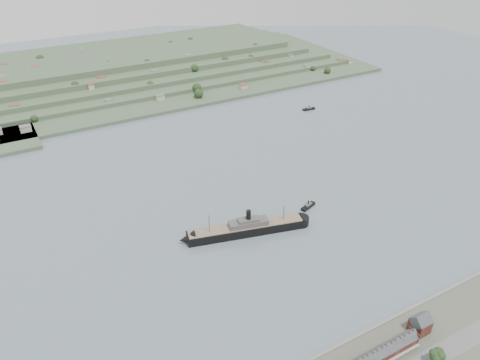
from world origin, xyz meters
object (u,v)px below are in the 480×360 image
steamship (243,229)px  fig_tree (438,356)px  terrace_row (378,356)px  gabled_building (420,323)px  tugboat (308,206)px

steamship → fig_tree: steamship is taller
terrace_row → fig_tree: size_ratio=5.14×
steamship → fig_tree: size_ratio=9.54×
terrace_row → steamship: 141.17m
terrace_row → gabled_building: gabled_building is taller
steamship → fig_tree: (32.59, -158.23, 3.96)m
terrace_row → fig_tree: 32.45m
gabled_building → tugboat: size_ratio=0.87×
tugboat → fig_tree: (-34.01, -162.96, 6.89)m
fig_tree → tugboat: bearing=78.2°
terrace_row → tugboat: 158.31m
terrace_row → steamship: bearing=92.1°
terrace_row → tugboat: bearing=67.1°
steamship → fig_tree: bearing=-78.4°
gabled_building → tugboat: 143.93m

